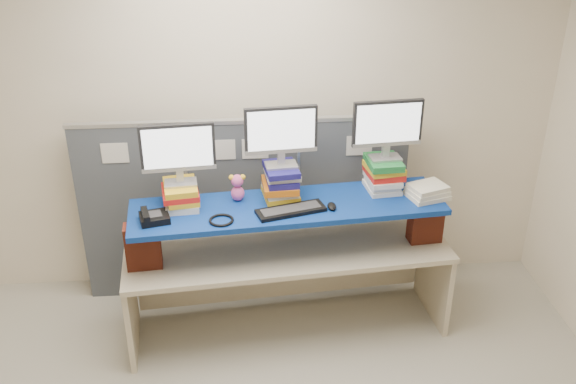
{
  "coord_description": "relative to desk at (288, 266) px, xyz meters",
  "views": [
    {
      "loc": [
        -0.01,
        -2.74,
        3.21
      ],
      "look_at": [
        0.31,
        1.23,
        1.19
      ],
      "focal_mm": 40.0,
      "sensor_mm": 36.0,
      "label": 1
    }
  ],
  "objects": [
    {
      "name": "monitor_center",
      "position": [
        -0.04,
        0.12,
        1.01
      ],
      "size": [
        0.5,
        0.16,
        0.44
      ],
      "rotation": [
        0.0,
        0.0,
        0.09
      ],
      "color": "#A4A4A9",
      "rests_on": "book_stack_center"
    },
    {
      "name": "book_stack_right",
      "position": [
        0.71,
        0.19,
        0.64
      ],
      "size": [
        0.28,
        0.32,
        0.25
      ],
      "color": "silver",
      "rests_on": "blue_board"
    },
    {
      "name": "brick_pier_right",
      "position": [
        1.02,
        0.05,
        0.31
      ],
      "size": [
        0.25,
        0.15,
        0.33
      ],
      "primitive_type": "cube",
      "rotation": [
        0.0,
        0.0,
        0.09
      ],
      "color": "maroon",
      "rests_on": "desk"
    },
    {
      "name": "desk",
      "position": [
        0.0,
        0.0,
        0.0
      ],
      "size": [
        2.42,
        0.91,
        0.72
      ],
      "rotation": [
        0.0,
        0.0,
        0.09
      ],
      "color": "#C4B596",
      "rests_on": "ground"
    },
    {
      "name": "cubicle_partition",
      "position": [
        -0.31,
        0.55,
        0.2
      ],
      "size": [
        2.6,
        0.06,
        1.53
      ],
      "color": "#3E4349",
      "rests_on": "ground"
    },
    {
      "name": "keyboard",
      "position": [
        0.01,
        -0.11,
        0.53
      ],
      "size": [
        0.5,
        0.28,
        0.03
      ],
      "rotation": [
        0.0,
        0.0,
        0.28
      ],
      "color": "black",
      "rests_on": "blue_board"
    },
    {
      "name": "room",
      "position": [
        -0.31,
        -1.23,
        0.83
      ],
      "size": [
        5.0,
        4.0,
        2.8
      ],
      "color": "beige",
      "rests_on": "ground"
    },
    {
      "name": "brick_pier_left",
      "position": [
        -1.01,
        -0.15,
        0.31
      ],
      "size": [
        0.25,
        0.15,
        0.33
      ],
      "primitive_type": "cube",
      "rotation": [
        0.0,
        0.0,
        0.09
      ],
      "color": "maroon",
      "rests_on": "desk"
    },
    {
      "name": "monitor_left",
      "position": [
        -0.74,
        0.05,
        0.93
      ],
      "size": [
        0.5,
        0.16,
        0.44
      ],
      "rotation": [
        0.0,
        0.0,
        0.09
      ],
      "color": "#A4A4A9",
      "rests_on": "book_stack_left"
    },
    {
      "name": "mouse",
      "position": [
        0.3,
        -0.08,
        0.53
      ],
      "size": [
        0.07,
        0.11,
        0.03
      ],
      "primitive_type": "ellipsoid",
      "rotation": [
        0.0,
        0.0,
        -0.05
      ],
      "color": "black",
      "rests_on": "blue_board"
    },
    {
      "name": "plush_toy",
      "position": [
        -0.35,
        0.09,
        0.61
      ],
      "size": [
        0.12,
        0.09,
        0.2
      ],
      "rotation": [
        0.0,
        0.0,
        -0.16
      ],
      "color": "#DB539D",
      "rests_on": "blue_board"
    },
    {
      "name": "blue_board",
      "position": [
        0.0,
        0.0,
        0.49
      ],
      "size": [
        2.26,
        0.76,
        0.04
      ],
      "primitive_type": "cube",
      "rotation": [
        0.0,
        0.0,
        0.09
      ],
      "color": "navy",
      "rests_on": "brick_pier_left"
    },
    {
      "name": "desk_phone",
      "position": [
        -0.92,
        -0.16,
        0.54
      ],
      "size": [
        0.23,
        0.21,
        0.08
      ],
      "rotation": [
        0.0,
        0.0,
        0.25
      ],
      "color": "black",
      "rests_on": "blue_board"
    },
    {
      "name": "headset",
      "position": [
        -0.46,
        -0.2,
        0.52
      ],
      "size": [
        0.22,
        0.22,
        0.02
      ],
      "primitive_type": "torus",
      "rotation": [
        0.0,
        0.0,
        0.35
      ],
      "color": "black",
      "rests_on": "blue_board"
    },
    {
      "name": "binder_stack",
      "position": [
        1.01,
        0.03,
        0.56
      ],
      "size": [
        0.33,
        0.29,
        0.1
      ],
      "rotation": [
        0.0,
        0.0,
        0.32
      ],
      "color": "beige",
      "rests_on": "blue_board"
    },
    {
      "name": "book_stack_left",
      "position": [
        -0.74,
        0.04,
        0.6
      ],
      "size": [
        0.29,
        0.33,
        0.17
      ],
      "color": "silver",
      "rests_on": "blue_board"
    },
    {
      "name": "monitor_right",
      "position": [
        0.72,
        0.19,
        1.01
      ],
      "size": [
        0.5,
        0.16,
        0.44
      ],
      "rotation": [
        0.0,
        0.0,
        0.09
      ],
      "color": "#A4A4A9",
      "rests_on": "book_stack_right"
    },
    {
      "name": "book_stack_center",
      "position": [
        -0.04,
        0.12,
        0.63
      ],
      "size": [
        0.28,
        0.33,
        0.25
      ],
      "color": "gold",
      "rests_on": "blue_board"
    }
  ]
}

